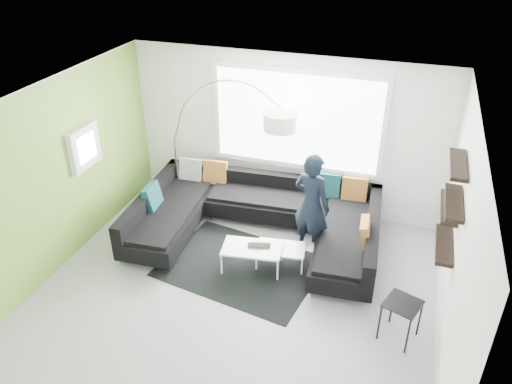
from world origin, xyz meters
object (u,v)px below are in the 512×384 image
side_table (400,320)px  laptop (259,247)px  sectional_sofa (256,222)px  arc_lamp (174,140)px  person (312,205)px  coffee_table (266,256)px

side_table → laptop: size_ratio=1.49×
sectional_sofa → arc_lamp: size_ratio=1.62×
arc_lamp → person: (2.67, -0.76, -0.39)m
arc_lamp → side_table: 4.82m
arc_lamp → person: bearing=-4.6°
person → sectional_sofa: bearing=23.5°
coffee_table → arc_lamp: size_ratio=0.46×
person → laptop: 1.04m
side_table → sectional_sofa: bearing=149.1°
coffee_table → laptop: (-0.09, -0.09, 0.20)m
arc_lamp → sectional_sofa: bearing=-12.6°
coffee_table → sectional_sofa: bearing=113.7°
person → laptop: person is taller
arc_lamp → side_table: size_ratio=4.35×
person → laptop: bearing=69.5°
laptop → sectional_sofa: bearing=97.6°
coffee_table → person: (0.53, 0.61, 0.67)m
arc_lamp → laptop: arc_lamp is taller
sectional_sofa → laptop: sectional_sofa is taller
coffee_table → laptop: bearing=-145.1°
arc_lamp → laptop: 2.65m
sectional_sofa → arc_lamp: arc_lamp is taller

